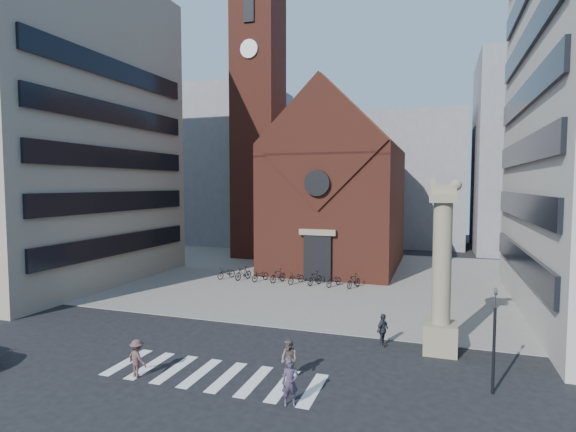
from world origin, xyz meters
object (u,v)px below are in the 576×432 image
object	(u,v)px
pedestrian_0	(290,382)
pedestrian_1	(289,359)
pedestrian_2	(383,330)
scooter_0	(226,273)
traffic_light	(494,338)
lion_column	(442,284)

from	to	relation	value
pedestrian_0	pedestrian_1	distance (m)	2.35
pedestrian_2	scooter_0	xyz separation A→B (m)	(-15.12, 12.35, -0.28)
traffic_light	scooter_0	world-z (taller)	traffic_light
pedestrian_0	lion_column	bearing A→B (deg)	28.57
pedestrian_1	lion_column	bearing A→B (deg)	68.14
traffic_light	pedestrian_1	world-z (taller)	traffic_light
pedestrian_0	scooter_0	xyz separation A→B (m)	(-12.54, 19.83, -0.32)
traffic_light	pedestrian_2	world-z (taller)	traffic_light
lion_column	pedestrian_0	xyz separation A→B (m)	(-5.41, -7.48, -2.57)
traffic_light	pedestrian_2	distance (m)	6.43
traffic_light	pedestrian_0	world-z (taller)	traffic_light
lion_column	traffic_light	xyz separation A→B (m)	(1.99, -4.00, -1.17)
lion_column	pedestrian_1	size ratio (longest dim) A/B	5.12
lion_column	pedestrian_2	bearing A→B (deg)	180.00
pedestrian_0	pedestrian_2	size ratio (longest dim) A/B	1.05
lion_column	pedestrian_0	distance (m)	9.58
lion_column	scooter_0	distance (m)	21.98
lion_column	pedestrian_1	distance (m)	8.54
pedestrian_0	pedestrian_2	xyz separation A→B (m)	(2.57, 7.48, -0.04)
lion_column	scooter_0	world-z (taller)	lion_column
traffic_light	pedestrian_0	size ratio (longest dim) A/B	2.42
lion_column	pedestrian_1	bearing A→B (deg)	-139.60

